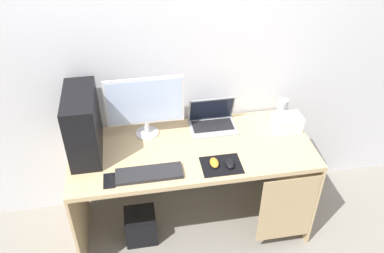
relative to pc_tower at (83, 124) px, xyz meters
The scene contains 14 objects.
ground_plane 1.21m from the pc_tower, ahead, with size 8.00×8.00×0.00m, color gray.
wall_back 0.82m from the pc_tower, 23.18° to the left, with size 4.00×0.05×2.60m.
desk 0.81m from the pc_tower, ahead, with size 1.66×0.69×0.76m.
pc_tower is the anchor object (origin of this frame).
monitor 0.43m from the pc_tower, 15.92° to the left, with size 0.53×0.16×0.46m.
laptop 0.92m from the pc_tower, ahead, with size 0.34×0.23×0.22m.
speaker 1.44m from the pc_tower, ahead, with size 0.08×0.08×0.15m, color #B7BCC6.
projector 1.42m from the pc_tower, ahead, with size 0.20×0.14×0.12m, color silver.
keyboard 0.54m from the pc_tower, 38.49° to the right, with size 0.42×0.14×0.02m, color #232326.
mousepad 0.93m from the pc_tower, 19.22° to the right, with size 0.26×0.20×0.01m, color black.
mouse_left 0.88m from the pc_tower, 19.58° to the right, with size 0.06×0.10×0.03m, color orange.
mouse_right 0.98m from the pc_tower, 19.08° to the right, with size 0.06×0.10×0.03m, color black.
cell_phone 0.41m from the pc_tower, 66.82° to the right, with size 0.07×0.13×0.01m, color black.
subwoofer 0.93m from the pc_tower, 27.07° to the right, with size 0.23×0.23×0.23m, color black.
Camera 1 is at (-0.36, -2.09, 2.50)m, focal length 37.48 mm.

